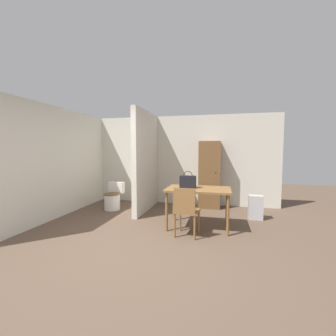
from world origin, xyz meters
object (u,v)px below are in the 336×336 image
(wooden_cabinet, at_px, (210,175))
(space_heater, at_px, (255,207))
(dining_table, at_px, (198,192))
(toilet, at_px, (113,198))
(wooden_chair, at_px, (186,209))
(handbag, at_px, (188,182))

(wooden_cabinet, height_order, space_heater, wooden_cabinet)
(dining_table, xyz_separation_m, toilet, (-2.29, 0.92, -0.42))
(space_heater, bearing_deg, dining_table, -144.94)
(dining_table, bearing_deg, wooden_chair, -106.91)
(dining_table, xyz_separation_m, space_heater, (1.19, 0.84, -0.44))
(toilet, distance_m, handbag, 2.36)
(wooden_cabinet, relative_size, space_heater, 3.32)
(dining_table, relative_size, toilet, 1.82)
(wooden_chair, xyz_separation_m, space_heater, (1.35, 1.36, -0.22))
(toilet, height_order, handbag, handbag)
(wooden_chair, height_order, handbag, handbag)
(wooden_cabinet, xyz_separation_m, space_heater, (1.05, -0.84, -0.62))
(handbag, bearing_deg, wooden_cabinet, 78.16)
(toilet, bearing_deg, dining_table, -21.77)
(space_heater, bearing_deg, wooden_cabinet, 141.51)
(dining_table, relative_size, wooden_cabinet, 0.70)
(toilet, xyz_separation_m, handbag, (2.08, -0.91, 0.62))
(toilet, relative_size, space_heater, 1.28)
(wooden_chair, xyz_separation_m, handbag, (-0.05, 0.53, 0.42))
(handbag, xyz_separation_m, wooden_cabinet, (0.35, 1.66, -0.03))
(wooden_cabinet, bearing_deg, dining_table, -94.79)
(toilet, distance_m, wooden_cabinet, 2.62)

